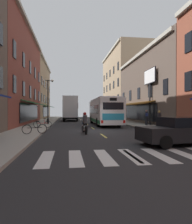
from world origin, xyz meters
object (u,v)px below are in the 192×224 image
(sedan_mid, at_px, (184,131))
(bicycle_near, at_px, (43,124))
(box_truck, at_px, (71,109))
(motorcycle_rider, at_px, (85,124))
(pedestrian_rear, at_px, (159,119))
(street_lamp_twin, at_px, (48,99))
(bicycle_mid, at_px, (35,129))
(sedan_near, at_px, (71,116))
(transit_bus, at_px, (104,111))
(billboard_sign, at_px, (150,82))
(pedestrian_near, at_px, (146,117))
(pedestrian_far, at_px, (123,116))

(sedan_mid, xyz_separation_m, bicycle_near, (-8.40, 10.35, -0.23))
(box_truck, relative_size, motorcycle_rider, 3.59)
(pedestrian_rear, height_order, street_lamp_twin, street_lamp_twin)
(bicycle_near, xyz_separation_m, pedestrian_rear, (10.76, -2.36, 0.48))
(pedestrian_rear, bearing_deg, bicycle_mid, 108.42)
(box_truck, relative_size, sedan_mid, 1.57)
(sedan_near, relative_size, bicycle_near, 2.53)
(transit_bus, bearing_deg, billboard_sign, -22.70)
(sedan_mid, xyz_separation_m, motorcycle_rider, (-4.68, 5.93, -0.02))
(billboard_sign, height_order, sedan_mid, billboard_sign)
(street_lamp_twin, bearing_deg, sedan_near, 80.59)
(transit_bus, distance_m, street_lamp_twin, 7.16)
(transit_bus, bearing_deg, sedan_near, 100.24)
(bicycle_near, relative_size, bicycle_mid, 1.02)
(billboard_sign, height_order, pedestrian_near, billboard_sign)
(pedestrian_near, distance_m, street_lamp_twin, 12.18)
(box_truck, height_order, pedestrian_far, box_truck)
(sedan_near, relative_size, pedestrian_rear, 2.65)
(bicycle_near, xyz_separation_m, street_lamp_twin, (-0.05, 5.98, 2.70))
(sedan_near, xyz_separation_m, pedestrian_rear, (7.59, -27.76, 0.28))
(sedan_near, xyz_separation_m, motorcycle_rider, (0.56, -29.82, 0.01))
(transit_bus, xyz_separation_m, bicycle_mid, (-6.76, -10.32, -1.20))
(box_truck, height_order, sedan_near, box_truck)
(box_truck, bearing_deg, street_lamp_twin, -107.59)
(transit_bus, xyz_separation_m, motorcycle_rider, (-3.15, -9.33, -0.99))
(box_truck, xyz_separation_m, pedestrian_near, (8.38, -13.23, -1.04))
(transit_bus, xyz_separation_m, pedestrian_far, (4.15, 6.05, -0.76))
(sedan_near, distance_m, motorcycle_rider, 29.83)
(transit_bus, relative_size, street_lamp_twin, 2.01)
(box_truck, xyz_separation_m, bicycle_mid, (-2.82, -20.79, -1.59))
(street_lamp_twin, bearing_deg, billboard_sign, -14.93)
(sedan_mid, bearing_deg, bicycle_mid, 149.18)
(sedan_near, bearing_deg, pedestrian_far, -61.46)
(sedan_mid, relative_size, street_lamp_twin, 0.85)
(pedestrian_far, bearing_deg, sedan_mid, -40.23)
(sedan_mid, bearing_deg, pedestrian_rear, 73.58)
(motorcycle_rider, height_order, street_lamp_twin, street_lamp_twin)
(bicycle_near, relative_size, pedestrian_rear, 1.04)
(transit_bus, height_order, pedestrian_near, transit_bus)
(transit_bus, bearing_deg, sedan_mid, -84.27)
(motorcycle_rider, bearing_deg, transit_bus, 71.36)
(bicycle_near, distance_m, bicycle_mid, 5.41)
(box_truck, height_order, bicycle_near, box_truck)
(bicycle_mid, relative_size, pedestrian_near, 0.98)
(pedestrian_near, height_order, pedestrian_rear, pedestrian_near)
(bicycle_mid, height_order, pedestrian_far, pedestrian_far)
(box_truck, bearing_deg, billboard_sign, -54.34)
(box_truck, bearing_deg, sedan_mid, -77.99)
(box_truck, xyz_separation_m, street_lamp_twin, (-2.98, -9.40, 1.11))
(billboard_sign, relative_size, transit_bus, 0.59)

